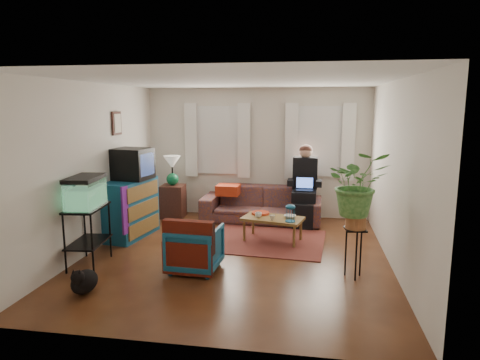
% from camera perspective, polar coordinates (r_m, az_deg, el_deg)
% --- Properties ---
extents(floor, '(4.50, 5.00, 0.01)m').
position_cam_1_polar(floor, '(6.59, -0.57, -10.06)').
color(floor, '#4F2B14').
rests_on(floor, ground).
extents(ceiling, '(4.50, 5.00, 0.01)m').
position_cam_1_polar(ceiling, '(6.21, -0.62, 13.13)').
color(ceiling, white).
rests_on(ceiling, wall_back).
extents(wall_back, '(4.50, 0.01, 2.60)m').
position_cam_1_polar(wall_back, '(8.72, 2.25, 3.63)').
color(wall_back, silver).
rests_on(wall_back, floor).
extents(wall_front, '(4.50, 0.01, 2.60)m').
position_cam_1_polar(wall_front, '(3.88, -7.00, -4.35)').
color(wall_front, silver).
rests_on(wall_front, floor).
extents(wall_left, '(0.01, 5.00, 2.60)m').
position_cam_1_polar(wall_left, '(7.01, -19.02, 1.57)').
color(wall_left, silver).
rests_on(wall_left, floor).
extents(wall_right, '(0.01, 5.00, 2.60)m').
position_cam_1_polar(wall_right, '(6.29, 20.04, 0.61)').
color(wall_right, silver).
rests_on(wall_right, floor).
extents(window_left, '(1.08, 0.04, 1.38)m').
position_cam_1_polar(window_left, '(8.81, -2.95, 5.32)').
color(window_left, white).
rests_on(window_left, wall_back).
extents(window_right, '(1.08, 0.04, 1.38)m').
position_cam_1_polar(window_right, '(8.61, 10.55, 5.07)').
color(window_right, white).
rests_on(window_right, wall_back).
extents(curtains_left, '(1.36, 0.06, 1.50)m').
position_cam_1_polar(curtains_left, '(8.74, -3.06, 5.28)').
color(curtains_left, white).
rests_on(curtains_left, wall_back).
extents(curtains_right, '(1.36, 0.06, 1.50)m').
position_cam_1_polar(curtains_right, '(8.53, 10.56, 5.02)').
color(curtains_right, white).
rests_on(curtains_right, wall_back).
extents(picture_frame, '(0.04, 0.32, 0.40)m').
position_cam_1_polar(picture_frame, '(7.70, -16.06, 7.28)').
color(picture_frame, '#3D2616').
rests_on(picture_frame, wall_left).
extents(area_rug, '(2.12, 1.75, 0.01)m').
position_cam_1_polar(area_rug, '(7.28, 3.13, -8.06)').
color(area_rug, brown).
rests_on(area_rug, floor).
extents(sofa, '(2.34, 0.98, 0.91)m').
position_cam_1_polar(sofa, '(8.40, 2.87, -2.47)').
color(sofa, brown).
rests_on(sofa, floor).
extents(seated_person, '(0.60, 0.73, 1.38)m').
position_cam_1_polar(seated_person, '(8.28, 8.61, -1.09)').
color(seated_person, black).
rests_on(seated_person, sofa).
extents(side_table, '(0.48, 0.48, 0.66)m').
position_cam_1_polar(side_table, '(8.80, -8.91, -2.81)').
color(side_table, '#3A2B16').
rests_on(side_table, floor).
extents(table_lamp, '(0.36, 0.36, 0.61)m').
position_cam_1_polar(table_lamp, '(8.69, -9.01, 1.16)').
color(table_lamp, white).
rests_on(table_lamp, side_table).
extents(dresser, '(0.71, 1.18, 1.00)m').
position_cam_1_polar(dresser, '(7.64, -14.57, -3.68)').
color(dresser, '#105D63').
rests_on(dresser, floor).
extents(crt_tv, '(0.68, 0.64, 0.53)m').
position_cam_1_polar(crt_tv, '(7.59, -14.23, 2.12)').
color(crt_tv, black).
rests_on(crt_tv, dresser).
extents(aquarium_stand, '(0.51, 0.80, 0.85)m').
position_cam_1_polar(aquarium_stand, '(6.48, -19.57, -7.06)').
color(aquarium_stand, black).
rests_on(aquarium_stand, floor).
extents(aquarium, '(0.45, 0.73, 0.45)m').
position_cam_1_polar(aquarium, '(6.32, -19.91, -1.43)').
color(aquarium, '#7FD899').
rests_on(aquarium, aquarium_stand).
extents(black_cat, '(0.32, 0.45, 0.36)m').
position_cam_1_polar(black_cat, '(5.62, -20.04, -12.33)').
color(black_cat, black).
rests_on(black_cat, floor).
extents(armchair, '(0.71, 0.67, 0.69)m').
position_cam_1_polar(armchair, '(5.98, -6.01, -8.74)').
color(armchair, navy).
rests_on(armchair, floor).
extents(serape_throw, '(0.70, 0.20, 0.57)m').
position_cam_1_polar(serape_throw, '(5.70, -6.91, -8.19)').
color(serape_throw, '#9E0A0A').
rests_on(serape_throw, armchair).
extents(coffee_table, '(1.08, 0.75, 0.41)m').
position_cam_1_polar(coffee_table, '(7.23, 4.37, -6.56)').
color(coffee_table, brown).
rests_on(coffee_table, floor).
extents(cup_a, '(0.13, 0.13, 0.09)m').
position_cam_1_polar(cup_a, '(7.16, 2.46, -4.67)').
color(cup_a, white).
rests_on(cup_a, coffee_table).
extents(cup_b, '(0.11, 0.11, 0.08)m').
position_cam_1_polar(cup_b, '(7.01, 4.32, -5.02)').
color(cup_b, beige).
rests_on(cup_b, coffee_table).
extents(bowl, '(0.23, 0.23, 0.05)m').
position_cam_1_polar(bowl, '(7.18, 6.67, -4.85)').
color(bowl, white).
rests_on(bowl, coffee_table).
extents(snack_tray, '(0.37, 0.37, 0.04)m').
position_cam_1_polar(snack_tray, '(7.38, 2.74, -4.43)').
color(snack_tray, '#B21414').
rests_on(snack_tray, coffee_table).
extents(birdcage, '(0.19, 0.19, 0.29)m').
position_cam_1_polar(birdcage, '(6.92, 6.73, -4.39)').
color(birdcage, '#115B6B').
rests_on(birdcage, coffee_table).
extents(plant_stand, '(0.32, 0.32, 0.67)m').
position_cam_1_polar(plant_stand, '(5.90, 14.98, -9.38)').
color(plant_stand, black).
rests_on(plant_stand, floor).
extents(potted_plant, '(0.84, 0.75, 0.85)m').
position_cam_1_polar(potted_plant, '(5.69, 15.34, -1.79)').
color(potted_plant, '#599947').
rests_on(potted_plant, plant_stand).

